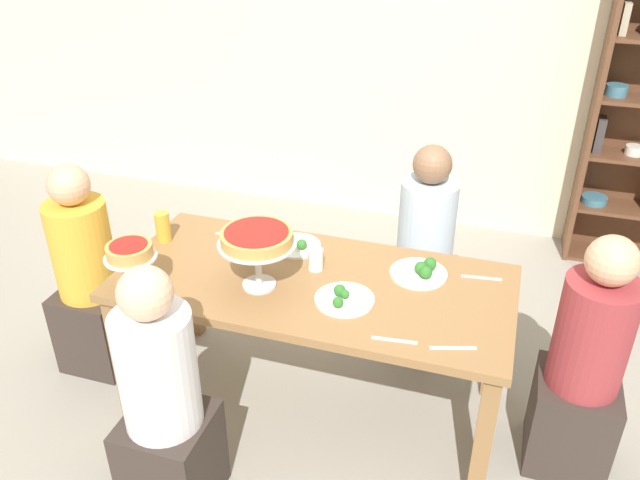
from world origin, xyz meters
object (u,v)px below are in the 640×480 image
(dining_table, at_px, (313,297))
(cutlery_fork_near, at_px, (233,235))
(water_glass_clear_near, at_px, (249,249))
(cutlery_knife_far, at_px, (394,340))
(salad_plate_far_diner, at_px, (296,245))
(diner_head_west, at_px, (90,284))
(cutlery_knife_near, at_px, (481,278))
(diner_head_east, at_px, (582,374))
(salad_plate_spare, at_px, (343,298))
(salad_plate_near_diner, at_px, (421,271))
(cutlery_fork_far, at_px, (453,348))
(diner_far_right, at_px, (424,259))
(personal_pizza_stand, at_px, (130,256))
(diner_near_left, at_px, (164,412))
(beer_glass_amber_tall, at_px, (163,227))
(deep_dish_pizza_stand, at_px, (257,241))
(water_glass_clear_far, at_px, (316,259))

(dining_table, relative_size, cutlery_fork_near, 9.81)
(water_glass_clear_near, relative_size, cutlery_knife_far, 0.63)
(salad_plate_far_diner, distance_m, water_glass_clear_near, 0.24)
(diner_head_west, xyz_separation_m, cutlery_knife_near, (1.91, 0.27, 0.25))
(diner_head_east, bearing_deg, salad_plate_far_diner, -9.56)
(salad_plate_spare, relative_size, cutlery_fork_near, 1.42)
(salad_plate_near_diner, distance_m, cutlery_fork_far, 0.52)
(salad_plate_spare, xyz_separation_m, cutlery_knife_far, (0.26, -0.20, -0.01))
(diner_head_east, distance_m, cutlery_fork_near, 1.73)
(salad_plate_spare, bearing_deg, diner_far_right, 75.76)
(personal_pizza_stand, bearing_deg, diner_head_west, 149.58)
(personal_pizza_stand, xyz_separation_m, salad_plate_near_diner, (1.16, 0.50, -0.15))
(diner_near_left, distance_m, beer_glass_amber_tall, 0.98)
(cutlery_fork_near, bearing_deg, diner_head_east, 168.13)
(beer_glass_amber_tall, height_order, cutlery_knife_far, beer_glass_amber_tall)
(water_glass_clear_near, bearing_deg, diner_head_west, -173.23)
(dining_table, relative_size, salad_plate_far_diner, 7.28)
(salad_plate_spare, distance_m, beer_glass_amber_tall, 1.01)
(dining_table, relative_size, diner_head_west, 1.54)
(diner_head_west, distance_m, salad_plate_spare, 1.40)
(water_glass_clear_near, bearing_deg, beer_glass_amber_tall, 175.21)
(personal_pizza_stand, relative_size, cutlery_fork_near, 1.28)
(diner_near_left, height_order, cutlery_knife_near, diner_near_left)
(salad_plate_far_diner, bearing_deg, diner_head_west, -165.27)
(deep_dish_pizza_stand, bearing_deg, beer_glass_amber_tall, 158.95)
(dining_table, relative_size, diner_near_left, 1.54)
(salad_plate_near_diner, bearing_deg, deep_dish_pizza_stand, -155.84)
(diner_near_left, height_order, water_glass_clear_far, diner_near_left)
(salad_plate_far_diner, relative_size, water_glass_clear_far, 2.36)
(diner_near_left, relative_size, cutlery_fork_near, 6.39)
(cutlery_knife_near, bearing_deg, salad_plate_far_diner, -7.40)
(salad_plate_near_diner, xyz_separation_m, cutlery_fork_near, (-0.96, 0.08, -0.02))
(water_glass_clear_near, distance_m, water_glass_clear_far, 0.32)
(water_glass_clear_far, bearing_deg, salad_plate_far_diner, 134.51)
(beer_glass_amber_tall, bearing_deg, water_glass_clear_near, -4.79)
(dining_table, xyz_separation_m, deep_dish_pizza_stand, (-0.21, -0.12, 0.32))
(dining_table, distance_m, water_glass_clear_near, 0.38)
(diner_far_right, relative_size, cutlery_knife_near, 6.39)
(diner_near_left, height_order, deep_dish_pizza_stand, diner_near_left)
(water_glass_clear_near, bearing_deg, diner_far_right, 42.11)
(dining_table, xyz_separation_m, diner_near_left, (-0.38, -0.71, -0.16))
(dining_table, bearing_deg, beer_glass_amber_tall, 171.97)
(diner_head_east, xyz_separation_m, cutlery_fork_near, (-1.69, 0.24, 0.25))
(salad_plate_near_diner, bearing_deg, diner_far_right, 96.45)
(diner_near_left, relative_size, diner_head_east, 1.00)
(diner_head_west, distance_m, diner_far_right, 1.76)
(salad_plate_far_diner, xyz_separation_m, water_glass_clear_far, (0.15, -0.15, 0.04))
(salad_plate_spare, height_order, cutlery_fork_far, salad_plate_spare)
(cutlery_knife_far, bearing_deg, diner_far_right, 86.34)
(dining_table, bearing_deg, deep_dish_pizza_stand, -151.18)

